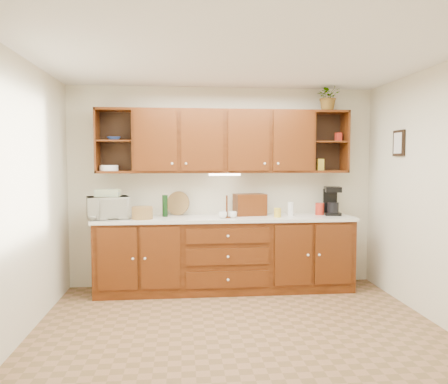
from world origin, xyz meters
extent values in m
plane|color=brown|center=(0.00, 0.00, 0.00)|extent=(4.00, 4.00, 0.00)
plane|color=white|center=(0.00, 0.00, 2.60)|extent=(4.00, 4.00, 0.00)
plane|color=beige|center=(0.00, 1.75, 1.30)|extent=(4.00, 0.00, 4.00)
plane|color=beige|center=(-2.00, 0.00, 1.30)|extent=(0.00, 3.50, 3.50)
plane|color=beige|center=(2.00, 0.00, 1.30)|extent=(0.00, 3.50, 3.50)
cube|color=#341606|center=(0.00, 1.45, 0.45)|extent=(3.20, 0.60, 0.90)
cube|color=silver|center=(0.00, 1.44, 0.92)|extent=(3.24, 0.64, 0.04)
cube|color=#341606|center=(0.00, 1.58, 1.89)|extent=(2.30, 0.33, 0.80)
cube|color=black|center=(-1.38, 1.74, 1.89)|extent=(0.45, 0.02, 0.80)
cube|color=black|center=(1.38, 1.74, 1.89)|extent=(0.45, 0.02, 0.80)
cube|color=#341606|center=(-1.38, 1.58, 1.89)|extent=(0.43, 0.30, 0.02)
cube|color=#341606|center=(1.38, 1.58, 1.89)|extent=(0.43, 0.30, 0.02)
cube|color=#341606|center=(1.38, 1.58, 2.27)|extent=(0.45, 0.33, 0.03)
cube|color=white|center=(0.00, 1.53, 1.47)|extent=(0.40, 0.05, 0.02)
cube|color=black|center=(1.98, 0.90, 1.85)|extent=(0.03, 0.24, 0.30)
cylinder|color=olive|center=(-1.02, 1.34, 1.02)|extent=(0.31, 0.31, 0.15)
imported|color=beige|center=(-1.44, 1.40, 1.08)|extent=(0.56, 0.45, 0.27)
cube|color=#EEDE70|center=(-1.44, 1.40, 1.25)|extent=(0.29, 0.22, 0.08)
cylinder|color=black|center=(-0.76, 1.54, 1.08)|extent=(0.09, 0.09, 0.28)
cylinder|color=olive|center=(-0.59, 1.69, 0.95)|extent=(0.32, 0.19, 0.31)
cube|color=#341606|center=(0.33, 1.57, 1.08)|extent=(0.43, 0.31, 0.28)
cylinder|color=#341606|center=(0.01, 1.35, 1.08)|extent=(0.02, 0.02, 0.28)
cylinder|color=#341606|center=(0.01, 1.35, 0.95)|extent=(0.11, 0.11, 0.01)
imported|color=white|center=(0.08, 1.33, 0.98)|extent=(0.13, 0.13, 0.08)
imported|color=white|center=(-0.01, 1.43, 0.98)|extent=(0.13, 0.13, 0.08)
imported|color=white|center=(-0.05, 1.31, 0.98)|extent=(0.13, 0.13, 0.08)
cylinder|color=#AD2719|center=(1.25, 1.53, 1.02)|extent=(0.14, 0.14, 0.16)
cylinder|color=white|center=(0.84, 1.45, 1.03)|extent=(0.08, 0.08, 0.18)
cylinder|color=gold|center=(0.64, 1.33, 1.00)|extent=(0.10, 0.10, 0.12)
cube|color=black|center=(1.41, 1.50, 0.96)|extent=(0.24, 0.29, 0.04)
cube|color=black|center=(1.41, 1.60, 1.12)|extent=(0.19, 0.09, 0.32)
cube|color=black|center=(1.41, 1.50, 1.28)|extent=(0.24, 0.29, 0.07)
cylinder|color=black|center=(1.41, 1.48, 1.04)|extent=(0.17, 0.17, 0.14)
imported|color=#27418F|center=(-1.38, 1.57, 1.92)|extent=(0.21, 0.21, 0.04)
cylinder|color=white|center=(-1.45, 1.57, 1.56)|extent=(0.26, 0.26, 0.07)
cube|color=gold|center=(1.26, 1.57, 1.59)|extent=(0.09, 0.07, 0.15)
cube|color=#AD2719|center=(1.50, 1.56, 1.96)|extent=(0.08, 0.08, 0.11)
imported|color=#999999|center=(1.34, 1.52, 2.47)|extent=(0.40, 0.37, 0.35)
camera|label=1|loc=(-0.54, -3.99, 1.64)|focal=35.00mm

